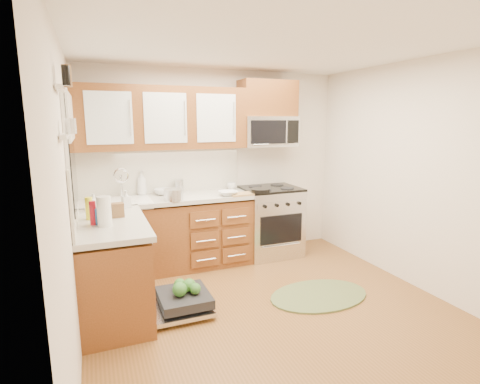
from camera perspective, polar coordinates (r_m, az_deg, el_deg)
name	(u,v)px	position (r m, az deg, el deg)	size (l,w,h in m)	color
floor	(272,310)	(3.91, 4.96, -17.43)	(3.50, 3.50, 0.00)	brown
ceiling	(277,44)	(3.50, 5.68, 21.50)	(3.50, 3.50, 0.00)	white
wall_back	(216,165)	(5.10, -3.71, 4.10)	(3.50, 0.04, 2.50)	silver
wall_front	(433,242)	(2.14, 27.32, -6.78)	(3.50, 0.04, 2.50)	silver
wall_left	(69,201)	(3.12, -24.63, -1.24)	(0.04, 3.50, 2.50)	silver
wall_right	(416,176)	(4.56, 25.30, 2.26)	(0.04, 3.50, 2.50)	silver
base_cabinet_back	(169,236)	(4.81, -10.74, -6.57)	(2.05, 0.60, 0.85)	#5A3014
base_cabinet_left	(113,272)	(3.86, -18.78, -11.41)	(0.60, 1.25, 0.85)	#5A3014
countertop_back	(168,199)	(4.68, -10.92, -1.04)	(2.07, 0.64, 0.05)	beige
countertop_left	(111,224)	(3.71, -19.07, -4.59)	(0.64, 1.27, 0.05)	beige
backsplash_back	(163,171)	(4.91, -11.72, 3.16)	(2.05, 0.02, 0.57)	beige
backsplash_left	(74,193)	(3.65, -24.00, -0.21)	(0.02, 1.25, 0.57)	beige
upper_cabinets	(163,118)	(4.71, -11.68, 10.96)	(2.05, 0.35, 0.75)	#5A3014
cabinet_over_mw	(267,99)	(5.16, 4.21, 14.02)	(0.76, 0.35, 0.47)	#5A3014
range	(270,221)	(5.21, 4.65, -4.46)	(0.76, 0.64, 0.95)	silver
microwave	(268,132)	(5.13, 4.26, 9.18)	(0.76, 0.38, 0.40)	silver
sink	(124,211)	(4.61, -17.24, -2.78)	(0.62, 0.50, 0.26)	white
dishwasher	(180,302)	(3.86, -9.13, -16.27)	(0.70, 0.60, 0.20)	silver
window	(70,156)	(3.58, -24.44, 5.07)	(0.03, 1.05, 1.05)	white
window_blind	(70,117)	(3.56, -24.45, 10.38)	(0.02, 0.96, 0.40)	white
shelf_upper	(61,89)	(2.72, -25.67, 14.00)	(0.04, 0.40, 0.03)	white
shelf_lower	(65,136)	(2.72, -25.14, 7.70)	(0.04, 0.40, 0.03)	white
rug	(319,295)	(4.23, 11.93, -15.16)	(1.10, 0.72, 0.02)	#5F6E3F
skillet	(260,190)	(4.76, 3.07, 0.24)	(0.25, 0.25, 0.05)	black
stock_pot	(174,195)	(4.45, -10.09, -0.40)	(0.23, 0.23, 0.14)	silver
cutting_board	(242,194)	(4.71, 0.30, -0.31)	(0.31, 0.20, 0.02)	tan
canister	(179,186)	(4.88, -9.25, 0.88)	(0.11, 0.11, 0.18)	silver
paper_towel_roll	(104,211)	(3.53, -19.99, -2.77)	(0.12, 0.12, 0.27)	white
mustard_bottle	(89,208)	(3.81, -22.01, -2.34)	(0.07, 0.07, 0.21)	yellow
red_bottle	(93,213)	(3.61, -21.50, -3.00)	(0.06, 0.06, 0.22)	#AE0E1E
wooden_box	(117,210)	(3.83, -18.30, -2.64)	(0.14, 0.10, 0.14)	brown
blue_carton	(98,216)	(3.63, -20.76, -3.44)	(0.09, 0.06, 0.15)	#2975C1
bowl_a	(228,193)	(4.67, -1.84, -0.19)	(0.23, 0.23, 0.06)	#999999
bowl_b	(164,192)	(4.82, -11.53, 0.03)	(0.24, 0.24, 0.07)	#999999
cup	(231,186)	(5.08, -1.31, 0.93)	(0.12, 0.12, 0.10)	#999999
soap_bottle_a	(142,183)	(4.84, -14.74, 1.34)	(0.12, 0.12, 0.31)	#999999
soap_bottle_b	(126,199)	(4.21, -16.98, -1.02)	(0.08, 0.09, 0.19)	#999999
soap_bottle_c	(93,202)	(4.18, -21.44, -1.46)	(0.14, 0.14, 0.18)	#999999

